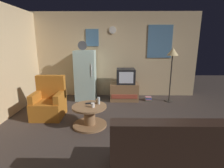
# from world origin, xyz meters

# --- Properties ---
(ground_plane) EXTENTS (12.00, 12.00, 0.00)m
(ground_plane) POSITION_xyz_m (0.00, 0.00, 0.00)
(ground_plane) COLOR #3D332D
(wall_with_art) EXTENTS (5.20, 0.12, 2.64)m
(wall_with_art) POSITION_xyz_m (0.01, 2.45, 1.33)
(wall_with_art) COLOR #D1B284
(wall_with_art) RESTS_ON ground_plane
(fridge) EXTENTS (0.60, 0.62, 1.77)m
(fridge) POSITION_xyz_m (-0.91, 2.02, 0.75)
(fridge) COLOR silver
(fridge) RESTS_ON ground_plane
(tv_stand) EXTENTS (0.84, 0.53, 0.53)m
(tv_stand) POSITION_xyz_m (0.27, 1.93, 0.26)
(tv_stand) COLOR #8E6642
(tv_stand) RESTS_ON ground_plane
(crt_tv) EXTENTS (0.54, 0.51, 0.44)m
(crt_tv) POSITION_xyz_m (0.31, 1.93, 0.75)
(crt_tv) COLOR black
(crt_tv) RESTS_ON tv_stand
(standing_lamp) EXTENTS (0.32, 0.32, 1.59)m
(standing_lamp) POSITION_xyz_m (1.62, 1.81, 1.36)
(standing_lamp) COLOR #332D28
(standing_lamp) RESTS_ON ground_plane
(coffee_table) EXTENTS (0.72, 0.72, 0.45)m
(coffee_table) POSITION_xyz_m (-0.55, 0.21, 0.22)
(coffee_table) COLOR #8E6642
(coffee_table) RESTS_ON ground_plane
(wine_glass) EXTENTS (0.05, 0.05, 0.15)m
(wine_glass) POSITION_xyz_m (-0.36, 0.32, 0.52)
(wine_glass) COLOR silver
(wine_glass) RESTS_ON coffee_table
(mug_ceramic_white) EXTENTS (0.08, 0.08, 0.09)m
(mug_ceramic_white) POSITION_xyz_m (-0.46, 0.13, 0.49)
(mug_ceramic_white) COLOR silver
(mug_ceramic_white) RESTS_ON coffee_table
(mug_ceramic_tan) EXTENTS (0.08, 0.08, 0.09)m
(mug_ceramic_tan) POSITION_xyz_m (-0.39, 0.38, 0.49)
(mug_ceramic_tan) COLOR tan
(mug_ceramic_tan) RESTS_ON coffee_table
(remote_control) EXTENTS (0.16, 0.07, 0.02)m
(remote_control) POSITION_xyz_m (-0.57, 0.33, 0.46)
(remote_control) COLOR black
(remote_control) RESTS_ON coffee_table
(armchair) EXTENTS (0.68, 0.68, 0.96)m
(armchair) POSITION_xyz_m (-1.57, 0.70, 0.34)
(armchair) COLOR #B2661E
(armchair) RESTS_ON ground_plane
(couch) EXTENTS (1.70, 0.80, 0.92)m
(couch) POSITION_xyz_m (0.78, -1.27, 0.31)
(couch) COLOR black
(couch) RESTS_ON ground_plane
(book_stack) EXTENTS (0.21, 0.16, 0.12)m
(book_stack) POSITION_xyz_m (1.01, 1.87, 0.06)
(book_stack) COLOR #40523F
(book_stack) RESTS_ON ground_plane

